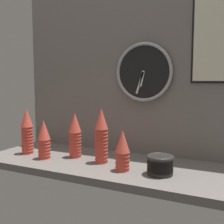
# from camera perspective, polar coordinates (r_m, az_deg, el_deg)

# --- Properties ---
(ground_plane) EXTENTS (1.60, 0.56, 0.04)m
(ground_plane) POSITION_cam_1_polar(r_m,az_deg,el_deg) (1.60, 1.08, -10.98)
(ground_plane) COLOR slate
(wall_tiled_back) EXTENTS (1.60, 0.03, 1.05)m
(wall_tiled_back) POSITION_cam_1_polar(r_m,az_deg,el_deg) (1.78, 4.73, 8.48)
(wall_tiled_back) COLOR slate
(wall_tiled_back) RESTS_ON ground_plane
(cup_stack_center_right) EXTENTS (0.08, 0.08, 0.21)m
(cup_stack_center_right) POSITION_cam_1_polar(r_m,az_deg,el_deg) (1.44, 2.15, -7.81)
(cup_stack_center_right) COLOR #DB4C3D
(cup_stack_center_right) RESTS_ON ground_plane
(cup_stack_far_left) EXTENTS (0.08, 0.08, 0.29)m
(cup_stack_far_left) POSITION_cam_1_polar(r_m,az_deg,el_deg) (1.85, -16.86, -3.75)
(cup_stack_far_left) COLOR #DB4C3D
(cup_stack_far_left) RESTS_ON ground_plane
(cup_stack_center) EXTENTS (0.08, 0.08, 0.31)m
(cup_stack_center) POSITION_cam_1_polar(r_m,az_deg,el_deg) (1.57, -2.17, -4.86)
(cup_stack_center) COLOR #DB4C3D
(cup_stack_center) RESTS_ON ground_plane
(cup_stack_left) EXTENTS (0.08, 0.08, 0.23)m
(cup_stack_left) POSITION_cam_1_polar(r_m,az_deg,el_deg) (1.71, -13.64, -5.44)
(cup_stack_left) COLOR #DB4C3D
(cup_stack_left) RESTS_ON ground_plane
(cup_stack_center_left) EXTENTS (0.08, 0.08, 0.27)m
(cup_stack_center_left) POSITION_cam_1_polar(r_m,az_deg,el_deg) (1.70, -7.44, -4.68)
(cup_stack_center_left) COLOR #DB4C3D
(cup_stack_center_left) RESTS_ON ground_plane
(bowl_stack_right) EXTENTS (0.13, 0.13, 0.10)m
(bowl_stack_right) POSITION_cam_1_polar(r_m,az_deg,el_deg) (1.42, 9.74, -10.46)
(bowl_stack_right) COLOR black
(bowl_stack_right) RESTS_ON ground_plane
(wall_clock) EXTENTS (0.36, 0.03, 0.36)m
(wall_clock) POSITION_cam_1_polar(r_m,az_deg,el_deg) (1.73, 6.48, 8.06)
(wall_clock) COLOR black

